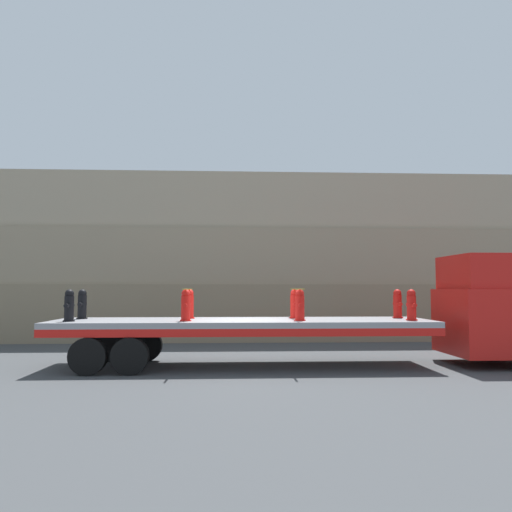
{
  "coord_description": "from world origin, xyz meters",
  "views": [
    {
      "loc": [
        -0.3,
        -13.84,
        2.13
      ],
      "look_at": [
        0.37,
        0.0,
        3.05
      ],
      "focal_mm": 35.0,
      "sensor_mm": 36.0,
      "label": 1
    }
  ],
  "objects_px": {
    "fire_hydrant_red_far_3": "(398,304)",
    "fire_hydrant_red_far_2": "(295,304)",
    "fire_hydrant_red_near_2": "(300,305)",
    "fire_hydrant_red_near_3": "(411,305)",
    "flatbed_trailer": "(219,328)",
    "fire_hydrant_red_far_1": "(189,304)",
    "truck_cab": "(495,310)",
    "fire_hydrant_red_near_1": "(186,306)",
    "fire_hydrant_black_near_0": "(69,306)",
    "fire_hydrant_black_far_0": "(82,304)"
  },
  "relations": [
    {
      "from": "fire_hydrant_red_far_3",
      "to": "fire_hydrant_red_far_2",
      "type": "bearing_deg",
      "value": 180.0
    },
    {
      "from": "fire_hydrant_red_far_2",
      "to": "fire_hydrant_red_near_2",
      "type": "bearing_deg",
      "value": -90.0
    },
    {
      "from": "fire_hydrant_red_near_3",
      "to": "fire_hydrant_red_near_2",
      "type": "bearing_deg",
      "value": 180.0
    },
    {
      "from": "flatbed_trailer",
      "to": "fire_hydrant_red_far_1",
      "type": "height_order",
      "value": "fire_hydrant_red_far_1"
    },
    {
      "from": "truck_cab",
      "to": "fire_hydrant_red_near_2",
      "type": "distance_m",
      "value": 5.68
    },
    {
      "from": "flatbed_trailer",
      "to": "fire_hydrant_red_far_3",
      "type": "distance_m",
      "value": 5.25
    },
    {
      "from": "flatbed_trailer",
      "to": "fire_hydrant_red_near_1",
      "type": "bearing_deg",
      "value": -147.02
    },
    {
      "from": "flatbed_trailer",
      "to": "fire_hydrant_red_near_1",
      "type": "height_order",
      "value": "fire_hydrant_red_near_1"
    },
    {
      "from": "fire_hydrant_black_near_0",
      "to": "fire_hydrant_red_near_2",
      "type": "relative_size",
      "value": 1.0
    },
    {
      "from": "fire_hydrant_red_far_2",
      "to": "fire_hydrant_red_near_3",
      "type": "height_order",
      "value": "same"
    },
    {
      "from": "fire_hydrant_red_far_2",
      "to": "fire_hydrant_red_far_3",
      "type": "height_order",
      "value": "same"
    },
    {
      "from": "fire_hydrant_red_far_1",
      "to": "fire_hydrant_red_near_2",
      "type": "distance_m",
      "value": 3.23
    },
    {
      "from": "truck_cab",
      "to": "fire_hydrant_red_far_3",
      "type": "distance_m",
      "value": 2.69
    },
    {
      "from": "fire_hydrant_red_near_3",
      "to": "fire_hydrant_red_far_3",
      "type": "relative_size",
      "value": 1.0
    },
    {
      "from": "fire_hydrant_black_near_0",
      "to": "fire_hydrant_red_near_3",
      "type": "height_order",
      "value": "same"
    },
    {
      "from": "fire_hydrant_red_near_1",
      "to": "fire_hydrant_red_far_3",
      "type": "xyz_separation_m",
      "value": [
        6.05,
        1.13,
        0.0
      ]
    },
    {
      "from": "fire_hydrant_black_near_0",
      "to": "fire_hydrant_black_far_0",
      "type": "height_order",
      "value": "same"
    },
    {
      "from": "fire_hydrant_red_near_2",
      "to": "fire_hydrant_red_far_2",
      "type": "distance_m",
      "value": 1.13
    },
    {
      "from": "flatbed_trailer",
      "to": "truck_cab",
      "type": "bearing_deg",
      "value": 0.0
    },
    {
      "from": "fire_hydrant_black_far_0",
      "to": "fire_hydrant_red_far_2",
      "type": "bearing_deg",
      "value": 0.0
    },
    {
      "from": "fire_hydrant_red_far_2",
      "to": "fire_hydrant_red_near_1",
      "type": "bearing_deg",
      "value": -159.47
    },
    {
      "from": "truck_cab",
      "to": "fire_hydrant_red_near_3",
      "type": "bearing_deg",
      "value": -167.81
    },
    {
      "from": "flatbed_trailer",
      "to": "fire_hydrant_red_near_2",
      "type": "relative_size",
      "value": 12.29
    },
    {
      "from": "truck_cab",
      "to": "fire_hydrant_red_far_1",
      "type": "relative_size",
      "value": 3.68
    },
    {
      "from": "fire_hydrant_red_near_2",
      "to": "flatbed_trailer",
      "type": "bearing_deg",
      "value": 165.26
    },
    {
      "from": "flatbed_trailer",
      "to": "fire_hydrant_red_near_3",
      "type": "distance_m",
      "value": 5.25
    },
    {
      "from": "fire_hydrant_black_far_0",
      "to": "fire_hydrant_red_near_2",
      "type": "distance_m",
      "value": 6.16
    },
    {
      "from": "fire_hydrant_black_far_0",
      "to": "fire_hydrant_red_near_1",
      "type": "bearing_deg",
      "value": -20.53
    },
    {
      "from": "fire_hydrant_black_far_0",
      "to": "fire_hydrant_red_near_3",
      "type": "xyz_separation_m",
      "value": [
        9.08,
        -1.13,
        0.0
      ]
    },
    {
      "from": "fire_hydrant_red_near_2",
      "to": "fire_hydrant_red_far_3",
      "type": "xyz_separation_m",
      "value": [
        3.03,
        1.13,
        0.0
      ]
    },
    {
      "from": "fire_hydrant_black_near_0",
      "to": "fire_hydrant_black_far_0",
      "type": "xyz_separation_m",
      "value": [
        0.0,
        1.13,
        0.0
      ]
    },
    {
      "from": "fire_hydrant_red_near_3",
      "to": "fire_hydrant_red_near_1",
      "type": "bearing_deg",
      "value": 180.0
    },
    {
      "from": "fire_hydrant_red_far_1",
      "to": "fire_hydrant_red_far_3",
      "type": "bearing_deg",
      "value": 0.0
    },
    {
      "from": "fire_hydrant_black_near_0",
      "to": "fire_hydrant_red_far_3",
      "type": "relative_size",
      "value": 1.0
    },
    {
      "from": "fire_hydrant_red_near_1",
      "to": "fire_hydrant_black_near_0",
      "type": "bearing_deg",
      "value": 180.0
    },
    {
      "from": "truck_cab",
      "to": "fire_hydrant_black_far_0",
      "type": "xyz_separation_m",
      "value": [
        -11.7,
        0.57,
        0.16
      ]
    },
    {
      "from": "fire_hydrant_red_near_2",
      "to": "truck_cab",
      "type": "bearing_deg",
      "value": 5.73
    },
    {
      "from": "fire_hydrant_red_far_2",
      "to": "fire_hydrant_black_far_0",
      "type": "bearing_deg",
      "value": 180.0
    },
    {
      "from": "truck_cab",
      "to": "fire_hydrant_black_far_0",
      "type": "bearing_deg",
      "value": 177.23
    },
    {
      "from": "fire_hydrant_red_near_1",
      "to": "fire_hydrant_red_far_3",
      "type": "distance_m",
      "value": 6.16
    },
    {
      "from": "truck_cab",
      "to": "fire_hydrant_black_near_0",
      "type": "distance_m",
      "value": 11.72
    },
    {
      "from": "fire_hydrant_black_near_0",
      "to": "fire_hydrant_red_near_1",
      "type": "height_order",
      "value": "same"
    },
    {
      "from": "fire_hydrant_red_near_2",
      "to": "fire_hydrant_red_far_3",
      "type": "bearing_deg",
      "value": 20.53
    },
    {
      "from": "fire_hydrant_red_near_1",
      "to": "fire_hydrant_red_far_2",
      "type": "height_order",
      "value": "same"
    },
    {
      "from": "flatbed_trailer",
      "to": "fire_hydrant_black_far_0",
      "type": "xyz_separation_m",
      "value": [
        -3.9,
        0.57,
        0.64
      ]
    },
    {
      "from": "flatbed_trailer",
      "to": "fire_hydrant_black_far_0",
      "type": "distance_m",
      "value": 3.99
    },
    {
      "from": "flatbed_trailer",
      "to": "fire_hydrant_red_far_1",
      "type": "distance_m",
      "value": 1.22
    },
    {
      "from": "fire_hydrant_red_far_1",
      "to": "fire_hydrant_red_far_3",
      "type": "relative_size",
      "value": 1.0
    },
    {
      "from": "flatbed_trailer",
      "to": "fire_hydrant_red_near_3",
      "type": "xyz_separation_m",
      "value": [
        5.18,
        -0.57,
        0.64
      ]
    },
    {
      "from": "fire_hydrant_red_far_1",
      "to": "fire_hydrant_red_near_2",
      "type": "bearing_deg",
      "value": -20.53
    }
  ]
}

